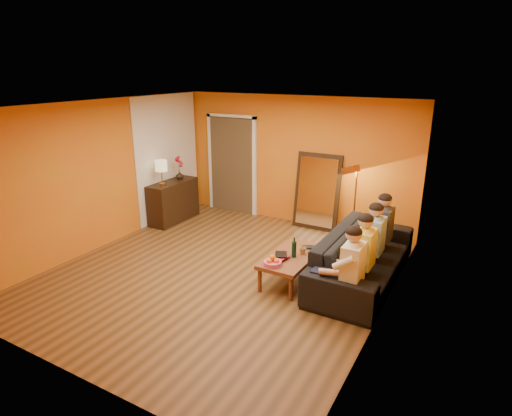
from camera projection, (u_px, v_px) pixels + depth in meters
The scene contains 27 objects.
room_shell at pixel (233, 189), 6.71m from camera, with size 5.00×5.50×2.60m.
white_accent at pixel (168, 158), 9.01m from camera, with size 0.02×1.90×2.58m, color white.
doorway_recess at pixel (235, 164), 9.52m from camera, with size 1.06×0.30×2.10m, color #3F2D19.
door_jamb_left at pixel (211, 163), 9.69m from camera, with size 0.08×0.06×2.20m, color white.
door_jamb_right at pixel (254, 168), 9.16m from camera, with size 0.08×0.06×2.20m, color white.
door_header at pixel (231, 116), 9.08m from camera, with size 1.22×0.06×0.08m, color white.
mirror_frame at pixel (317, 192), 8.49m from camera, with size 0.92×0.06×1.52m, color black.
mirror_glass at pixel (316, 192), 8.46m from camera, with size 0.78×0.02×1.36m, color white.
sideboard at pixel (173, 201), 9.00m from camera, with size 0.44×1.18×0.85m, color black.
table_lamp at pixel (162, 173), 8.54m from camera, with size 0.24×0.24×0.51m, color beige, non-canonical shape.
sofa at pixel (363, 257), 6.50m from camera, with size 1.01×2.58×0.75m, color black.
coffee_table at pixel (292, 268), 6.52m from camera, with size 0.62×1.22×0.42m, color brown, non-canonical shape.
floor_lamp at pixel (355, 206), 7.74m from camera, with size 0.30×0.24×1.44m, color #C9833B, non-canonical shape.
dog at pixel (326, 275), 6.06m from camera, with size 0.34×0.53×0.63m, color #A28049, non-canonical shape.
person_far_left at pixel (352, 271), 5.54m from camera, with size 0.70×0.44×1.22m, color silver, non-canonical shape.
person_mid_left at pixel (364, 255), 5.99m from camera, with size 0.70×0.44×1.22m, color #DBD349, non-canonical shape.
person_mid_right at pixel (374, 242), 6.45m from camera, with size 0.70×0.44×1.22m, color #88B1D2, non-canonical shape.
person_far_right at pixel (383, 230), 6.90m from camera, with size 0.70×0.44×1.22m, color #333237, non-canonical shape.
fruit_bowl at pixel (273, 260), 6.10m from camera, with size 0.26×0.26×0.16m, color #DF4E7F, non-canonical shape.
wine_bottle at pixel (294, 247), 6.34m from camera, with size 0.07×0.07×0.31m, color black.
tumbler at pixel (303, 251), 6.48m from camera, with size 0.11×0.11×0.10m, color #B27F3F.
laptop at pixel (312, 248), 6.65m from camera, with size 0.31×0.20×0.02m, color black.
book_lower at pixel (275, 257), 6.36m from camera, with size 0.18×0.24×0.02m, color black.
book_mid at pixel (276, 255), 6.36m from camera, with size 0.18×0.25×0.02m, color #B6142C.
book_upper at pixel (275, 254), 6.34m from camera, with size 0.17×0.23×0.02m, color black.
vase at pixel (180, 175), 9.05m from camera, with size 0.17×0.17×0.17m, color black.
flowers at pixel (179, 162), 8.96m from camera, with size 0.17×0.17×0.51m, color #B6142C, non-canonical shape.
Camera 1 is at (3.49, -5.08, 3.13)m, focal length 30.00 mm.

